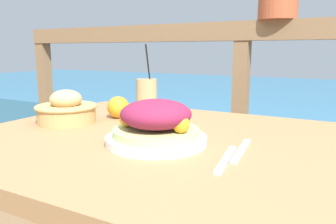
{
  "coord_description": "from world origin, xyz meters",
  "views": [
    {
      "loc": [
        0.44,
        -0.73,
        0.99
      ],
      "look_at": [
        0.03,
        0.04,
        0.83
      ],
      "focal_mm": 35.0,
      "sensor_mm": 36.0,
      "label": 1
    }
  ],
  "objects": [
    {
      "name": "salad_plate",
      "position": [
        0.05,
        -0.06,
        0.81
      ],
      "size": [
        0.25,
        0.25,
        0.11
      ],
      "color": "silver",
      "rests_on": "patio_table"
    },
    {
      "name": "drink_glass",
      "position": [
        -0.14,
        0.21,
        0.83
      ],
      "size": [
        0.07,
        0.07,
        0.24
      ],
      "color": "tan",
      "rests_on": "patio_table"
    },
    {
      "name": "bread_basket",
      "position": [
        -0.31,
        0.01,
        0.81
      ],
      "size": [
        0.19,
        0.19,
        0.1
      ],
      "color": "tan",
      "rests_on": "patio_table"
    },
    {
      "name": "fork",
      "position": [
        0.25,
        -0.03,
        0.77
      ],
      "size": [
        0.03,
        0.18,
        0.0
      ],
      "color": "silver",
      "rests_on": "patio_table"
    },
    {
      "name": "orange_near_basket",
      "position": [
        -0.21,
        0.14,
        0.8
      ],
      "size": [
        0.07,
        0.07,
        0.07
      ],
      "color": "orange",
      "rests_on": "patio_table"
    },
    {
      "name": "sea_backdrop",
      "position": [
        0.0,
        3.35,
        0.26
      ],
      "size": [
        12.0,
        4.0,
        0.51
      ],
      "color": "teal",
      "rests_on": "ground_plane"
    },
    {
      "name": "knife",
      "position": [
        0.24,
        -0.1,
        0.77
      ],
      "size": [
        0.04,
        0.18,
        0.0
      ],
      "color": "silver",
      "rests_on": "patio_table"
    },
    {
      "name": "patio_table",
      "position": [
        0.0,
        0.0,
        0.65
      ],
      "size": [
        0.98,
        0.83,
        0.77
      ],
      "color": "#997047",
      "rests_on": "ground_plane"
    },
    {
      "name": "railing_fence",
      "position": [
        0.0,
        0.85,
        0.84
      ],
      "size": [
        2.8,
        0.08,
        1.13
      ],
      "color": "brown",
      "rests_on": "ground_plane"
    }
  ]
}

